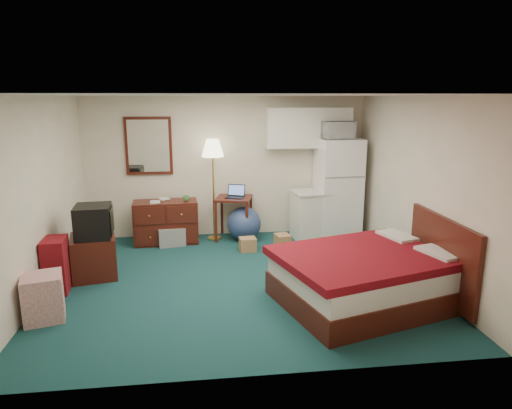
{
  "coord_description": "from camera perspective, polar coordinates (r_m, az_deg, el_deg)",
  "views": [
    {
      "loc": [
        -0.48,
        -5.9,
        2.47
      ],
      "look_at": [
        0.3,
        0.32,
        0.99
      ],
      "focal_mm": 32.0,
      "sensor_mm": 36.0,
      "label": 1
    }
  ],
  "objects": [
    {
      "name": "floor",
      "position": [
        6.42,
        -2.3,
        -9.42
      ],
      "size": [
        5.0,
        4.5,
        0.01
      ],
      "primitive_type": "cube",
      "color": "#132C2E",
      "rests_on": "ground"
    },
    {
      "name": "ceiling",
      "position": [
        5.92,
        -2.53,
        13.52
      ],
      "size": [
        5.0,
        4.5,
        0.01
      ],
      "primitive_type": "cube",
      "color": "beige",
      "rests_on": "walls"
    },
    {
      "name": "walls",
      "position": [
        6.05,
        -2.41,
        1.58
      ],
      "size": [
        5.01,
        4.51,
        2.5
      ],
      "color": "beige",
      "rests_on": "floor"
    },
    {
      "name": "mirror",
      "position": [
        8.21,
        -13.26,
        7.15
      ],
      "size": [
        0.8,
        0.06,
        1.0
      ],
      "primitive_type": null,
      "color": "white",
      "rests_on": "walls"
    },
    {
      "name": "upper_cabinets",
      "position": [
        8.22,
        6.57,
        9.53
      ],
      "size": [
        1.5,
        0.35,
        0.7
      ],
      "primitive_type": null,
      "color": "white",
      "rests_on": "walls"
    },
    {
      "name": "headboard",
      "position": [
        6.12,
        22.19,
        -6.08
      ],
      "size": [
        0.06,
        1.56,
        1.0
      ],
      "primitive_type": null,
      "color": "#35130E",
      "rests_on": "walls"
    },
    {
      "name": "dresser",
      "position": [
        8.05,
        -11.19,
        -2.16
      ],
      "size": [
        1.11,
        0.56,
        0.74
      ],
      "primitive_type": null,
      "rotation": [
        0.0,
        0.0,
        0.07
      ],
      "color": "#35130E",
      "rests_on": "floor"
    },
    {
      "name": "floor_lamp",
      "position": [
        8.03,
        -5.33,
        1.82
      ],
      "size": [
        0.44,
        0.44,
        1.78
      ],
      "primitive_type": null,
      "rotation": [
        0.0,
        0.0,
        0.16
      ],
      "color": "gold",
      "rests_on": "floor"
    },
    {
      "name": "desk",
      "position": [
        8.13,
        -2.78,
        -1.68
      ],
      "size": [
        0.73,
        0.73,
        0.76
      ],
      "primitive_type": null,
      "rotation": [
        0.0,
        0.0,
        -0.24
      ],
      "color": "#35130E",
      "rests_on": "floor"
    },
    {
      "name": "exercise_ball",
      "position": [
        8.06,
        -1.5,
        -2.4
      ],
      "size": [
        0.73,
        0.73,
        0.6
      ],
      "primitive_type": "sphere",
      "rotation": [
        0.0,
        0.0,
        0.26
      ],
      "color": "navy",
      "rests_on": "floor"
    },
    {
      "name": "kitchen_counter",
      "position": [
        8.21,
        7.36,
        -1.37
      ],
      "size": [
        0.81,
        0.65,
        0.83
      ],
      "primitive_type": null,
      "rotation": [
        0.0,
        0.0,
        0.11
      ],
      "color": "white",
      "rests_on": "floor"
    },
    {
      "name": "fridge",
      "position": [
        8.31,
        10.14,
        2.03
      ],
      "size": [
        0.76,
        0.76,
        1.77
      ],
      "primitive_type": null,
      "rotation": [
        0.0,
        0.0,
        0.04
      ],
      "color": "white",
      "rests_on": "floor"
    },
    {
      "name": "bed",
      "position": [
        5.79,
        13.39,
        -8.98
      ],
      "size": [
        2.32,
        2.03,
        0.63
      ],
      "primitive_type": null,
      "rotation": [
        0.0,
        0.0,
        0.29
      ],
      "color": "#5F040C",
      "rests_on": "floor"
    },
    {
      "name": "tv_stand",
      "position": [
        6.84,
        -19.61,
        -6.12
      ],
      "size": [
        0.71,
        0.75,
        0.59
      ],
      "primitive_type": null,
      "rotation": [
        0.0,
        0.0,
        0.22
      ],
      "color": "#35130E",
      "rests_on": "floor"
    },
    {
      "name": "suitcase",
      "position": [
        6.47,
        -23.69,
        -6.97
      ],
      "size": [
        0.31,
        0.46,
        0.72
      ],
      "primitive_type": null,
      "rotation": [
        0.0,
        0.0,
        0.08
      ],
      "color": "maroon",
      "rests_on": "floor"
    },
    {
      "name": "retail_box",
      "position": [
        5.79,
        -25.06,
        -10.48
      ],
      "size": [
        0.52,
        0.52,
        0.53
      ],
      "primitive_type": null,
      "rotation": [
        0.0,
        0.0,
        0.26
      ],
      "color": "silver",
      "rests_on": "floor"
    },
    {
      "name": "file_bin",
      "position": [
        7.96,
        -10.56,
        -3.89
      ],
      "size": [
        0.51,
        0.42,
        0.31
      ],
      "primitive_type": null,
      "rotation": [
        0.0,
        0.0,
        0.21
      ],
      "color": "gray",
      "rests_on": "floor"
    },
    {
      "name": "cardboard_box_a",
      "position": [
        7.54,
        -1.05,
        -5.0
      ],
      "size": [
        0.28,
        0.25,
        0.22
      ],
      "primitive_type": null,
      "rotation": [
        0.0,
        0.0,
        0.1
      ],
      "color": "#8D6045",
      "rests_on": "floor"
    },
    {
      "name": "cardboard_box_b",
      "position": [
        7.59,
        3.32,
        -4.72
      ],
      "size": [
        0.27,
        0.3,
        0.26
      ],
      "primitive_type": null,
      "rotation": [
        0.0,
        0.0,
        0.19
      ],
      "color": "#8D6045",
      "rests_on": "floor"
    },
    {
      "name": "laptop",
      "position": [
        7.96,
        -2.68,
        1.6
      ],
      "size": [
        0.38,
        0.35,
        0.21
      ],
      "primitive_type": null,
      "rotation": [
        0.0,
        0.0,
        -0.37
      ],
      "color": "black",
      "rests_on": "desk"
    },
    {
      "name": "crt_tv",
      "position": [
        6.65,
        -19.67,
        -2.0
      ],
      "size": [
        0.53,
        0.56,
        0.45
      ],
      "primitive_type": null,
      "rotation": [
        0.0,
        0.0,
        0.09
      ],
      "color": "black",
      "rests_on": "tv_stand"
    },
    {
      "name": "microwave",
      "position": [
        8.12,
        10.14,
        9.4
      ],
      "size": [
        0.58,
        0.38,
        0.37
      ],
      "primitive_type": "imported",
      "rotation": [
        0.0,
        0.0,
        0.15
      ],
      "color": "white",
      "rests_on": "fridge"
    },
    {
      "name": "book_a",
      "position": [
        7.87,
        -13.14,
        1.02
      ],
      "size": [
        0.17,
        0.03,
        0.23
      ],
      "primitive_type": "imported",
      "rotation": [
        0.0,
        0.0,
        0.07
      ],
      "color": "#8D6045",
      "rests_on": "dresser"
    },
    {
      "name": "book_b",
      "position": [
        8.05,
        -11.99,
        1.3
      ],
      "size": [
        0.15,
        0.08,
        0.21
      ],
      "primitive_type": "imported",
      "rotation": [
        0.0,
        0.0,
        0.39
      ],
      "color": "#8D6045",
      "rests_on": "dresser"
    },
    {
      "name": "mug",
      "position": [
        7.89,
        -8.72,
        0.84
      ],
      "size": [
        0.13,
        0.1,
        0.12
      ],
      "primitive_type": "imported",
      "rotation": [
        0.0,
        0.0,
        0.1
      ],
      "color": "#468A41",
      "rests_on": "dresser"
    }
  ]
}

